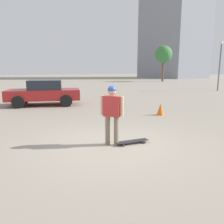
{
  "coord_description": "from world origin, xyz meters",
  "views": [
    {
      "loc": [
        -4.86,
        3.11,
        2.02
      ],
      "look_at": [
        0.0,
        0.0,
        0.92
      ],
      "focal_mm": 35.0,
      "sensor_mm": 36.0,
      "label": 1
    }
  ],
  "objects_px": {
    "skateboard": "(132,141)",
    "car_parked_near": "(44,92)",
    "traffic_cone": "(161,109)",
    "person": "(112,109)"
  },
  "relations": [
    {
      "from": "traffic_cone",
      "to": "car_parked_near",
      "type": "bearing_deg",
      "value": 31.95
    },
    {
      "from": "car_parked_near",
      "to": "skateboard",
      "type": "bearing_deg",
      "value": 111.55
    },
    {
      "from": "car_parked_near",
      "to": "traffic_cone",
      "type": "distance_m",
      "value": 6.9
    },
    {
      "from": "skateboard",
      "to": "car_parked_near",
      "type": "xyz_separation_m",
      "value": [
        8.33,
        0.06,
        0.7
      ]
    },
    {
      "from": "traffic_cone",
      "to": "skateboard",
      "type": "bearing_deg",
      "value": 124.89
    },
    {
      "from": "skateboard",
      "to": "car_parked_near",
      "type": "relative_size",
      "value": 0.22
    },
    {
      "from": "skateboard",
      "to": "traffic_cone",
      "type": "distance_m",
      "value": 4.37
    },
    {
      "from": "person",
      "to": "skateboard",
      "type": "distance_m",
      "value": 1.08
    },
    {
      "from": "person",
      "to": "car_parked_near",
      "type": "distance_m",
      "value": 8.1
    },
    {
      "from": "skateboard",
      "to": "car_parked_near",
      "type": "distance_m",
      "value": 8.36
    }
  ]
}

